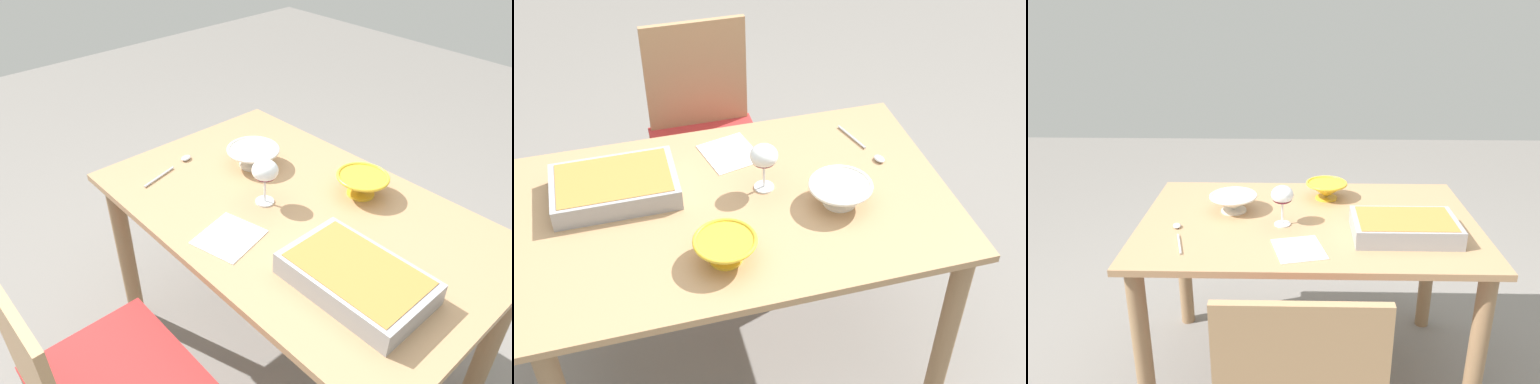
% 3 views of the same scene
% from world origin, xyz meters
% --- Properties ---
extents(ground_plane, '(8.00, 8.00, 0.00)m').
position_xyz_m(ground_plane, '(0.00, 0.00, 0.00)').
color(ground_plane, gray).
extents(dining_table, '(1.35, 0.85, 0.75)m').
position_xyz_m(dining_table, '(0.00, 0.00, 0.62)').
color(dining_table, tan).
rests_on(dining_table, ground_plane).
extents(wine_glass, '(0.09, 0.09, 0.16)m').
position_xyz_m(wine_glass, '(-0.10, -0.05, 0.87)').
color(wine_glass, white).
rests_on(wine_glass, dining_table).
extents(casserole_dish, '(0.39, 0.25, 0.07)m').
position_xyz_m(casserole_dish, '(0.36, -0.14, 0.79)').
color(casserole_dish, '#99999E').
rests_on(casserole_dish, dining_table).
extents(mixing_bowl, '(0.20, 0.20, 0.07)m').
position_xyz_m(mixing_bowl, '(-0.31, 0.08, 0.79)').
color(mixing_bowl, white).
rests_on(mixing_bowl, dining_table).
extents(small_bowl, '(0.18, 0.18, 0.08)m').
position_xyz_m(small_bowl, '(0.09, 0.23, 0.80)').
color(small_bowl, yellow).
rests_on(small_bowl, dining_table).
extents(serving_spoon, '(0.09, 0.25, 0.01)m').
position_xyz_m(serving_spoon, '(-0.50, -0.14, 0.76)').
color(serving_spoon, silver).
rests_on(serving_spoon, dining_table).
extents(napkin, '(0.21, 0.22, 0.00)m').
position_xyz_m(napkin, '(-0.04, -0.26, 0.75)').
color(napkin, white).
rests_on(napkin, dining_table).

